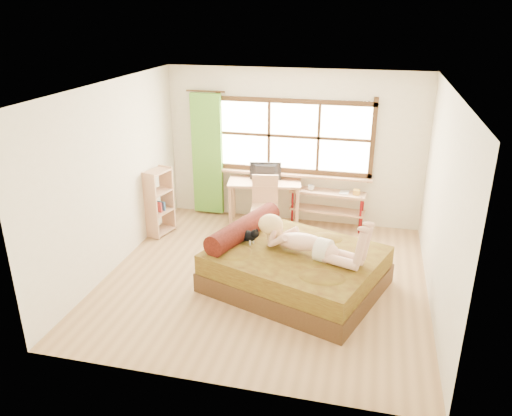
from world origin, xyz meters
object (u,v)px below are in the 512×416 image
(desk, at_px, (265,187))
(pipe_shelf, at_px, (328,201))
(bookshelf, at_px, (159,202))
(bed, at_px, (292,266))
(woman, at_px, (308,232))
(kitten, at_px, (247,234))
(chair, at_px, (265,202))

(desk, height_order, pipe_shelf, desk)
(desk, xyz_separation_m, bookshelf, (-1.63, -0.86, -0.11))
(bed, distance_m, woman, 0.62)
(bed, relative_size, kitten, 8.07)
(chair, height_order, bookshelf, bookshelf)
(desk, distance_m, chair, 0.39)
(bed, distance_m, bookshelf, 2.78)
(pipe_shelf, bearing_deg, desk, -169.02)
(pipe_shelf, bearing_deg, bed, -92.04)
(desk, distance_m, bookshelf, 1.85)
(woman, height_order, bookshelf, woman)
(kitten, bearing_deg, pipe_shelf, 85.54)
(pipe_shelf, bearing_deg, bookshelf, -155.53)
(bookshelf, bearing_deg, woman, -11.53)
(desk, bearing_deg, chair, -86.10)
(bed, distance_m, pipe_shelf, 2.20)
(bed, height_order, woman, woman)
(bed, distance_m, chair, 1.88)
(pipe_shelf, relative_size, bookshelf, 1.16)
(desk, bearing_deg, kitten, -94.05)
(bed, xyz_separation_m, pipe_shelf, (0.27, 2.18, 0.18))
(kitten, height_order, desk, kitten)
(pipe_shelf, bearing_deg, chair, -150.21)
(bed, relative_size, pipe_shelf, 2.00)
(kitten, relative_size, desk, 0.24)
(bed, bearing_deg, desk, 132.12)
(bed, height_order, desk, bed)
(bed, relative_size, desk, 1.97)
(chair, bearing_deg, woman, -70.61)
(woman, relative_size, pipe_shelf, 1.16)
(bed, bearing_deg, chair, 133.95)
(pipe_shelf, bearing_deg, kitten, -109.12)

